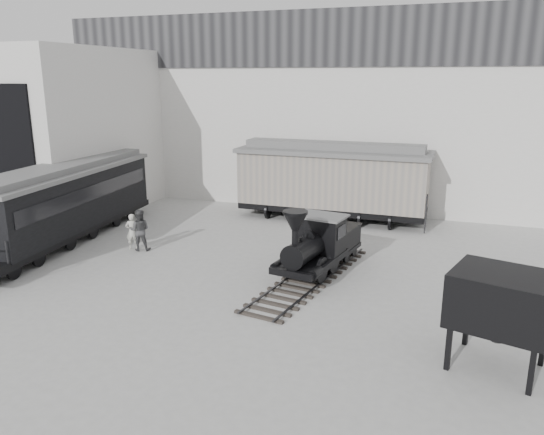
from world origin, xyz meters
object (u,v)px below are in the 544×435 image
at_px(visitor_a, 132,232).
at_px(visitor_b, 140,230).
at_px(boxcar, 332,179).
at_px(passenger_coach, 66,202).
at_px(locomotive, 317,248).
at_px(coal_hopper, 501,307).

bearing_deg(visitor_a, visitor_b, 154.03).
relative_size(boxcar, passenger_coach, 0.80).
distance_m(locomotive, visitor_a, 8.54).
bearing_deg(passenger_coach, visitor_a, -9.41).
bearing_deg(locomotive, visitor_a, -172.33).
relative_size(visitor_a, coal_hopper, 0.57).
bearing_deg(visitor_a, boxcar, -155.89).
distance_m(boxcar, passenger_coach, 13.42).
bearing_deg(passenger_coach, boxcar, 30.24).
xyz_separation_m(locomotive, visitor_a, (-8.54, 0.26, -0.25)).
bearing_deg(visitor_b, locomotive, 157.63).
height_order(visitor_a, coal_hopper, coal_hopper).
xyz_separation_m(locomotive, coal_hopper, (6.24, -5.16, 0.67)).
relative_size(locomotive, visitor_b, 4.50).
bearing_deg(boxcar, coal_hopper, -60.33).
relative_size(locomotive, passenger_coach, 0.66).
bearing_deg(coal_hopper, visitor_a, 175.70).
distance_m(visitor_a, visitor_b, 0.40).
height_order(passenger_coach, coal_hopper, passenger_coach).
height_order(locomotive, passenger_coach, passenger_coach).
bearing_deg(boxcar, locomotive, -80.43).
bearing_deg(passenger_coach, visitor_b, -9.21).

